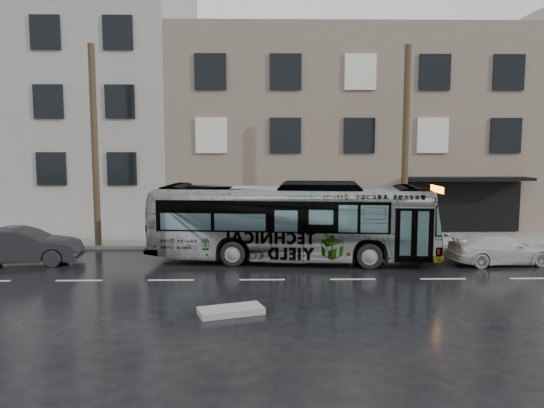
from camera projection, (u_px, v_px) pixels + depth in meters
The scene contains 10 objects.
ground at pixel (262, 264), 21.10m from camera, with size 120.00×120.00×0.00m, color black.
sidewalk at pixel (262, 240), 25.96m from camera, with size 90.00×3.60×0.15m, color gray.
building_taupe at pixel (342, 132), 33.19m from camera, with size 20.00×12.00×11.00m, color gray.
utility_pole_front at pixel (405, 146), 23.97m from camera, with size 0.30×0.30×9.00m, color brown.
utility_pole_rear at pixel (95, 146), 23.72m from camera, with size 0.30×0.30×9.00m, color brown.
sign_post at pixel (427, 218), 24.36m from camera, with size 0.06×0.06×2.40m, color slate.
bus at pixel (292, 222), 21.51m from camera, with size 2.70×11.53×3.21m, color #B2B2B2.
white_sedan at pixel (500, 249), 21.06m from camera, with size 1.67×4.11×1.19m, color beige.
dark_sedan at pixel (23, 246), 20.95m from camera, with size 1.55×4.44×1.46m, color black.
slush_pile at pixel (231, 311), 14.86m from camera, with size 1.80×0.80×0.18m, color #9C9994.
Camera 1 is at (0.02, -20.70, 4.72)m, focal length 35.00 mm.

